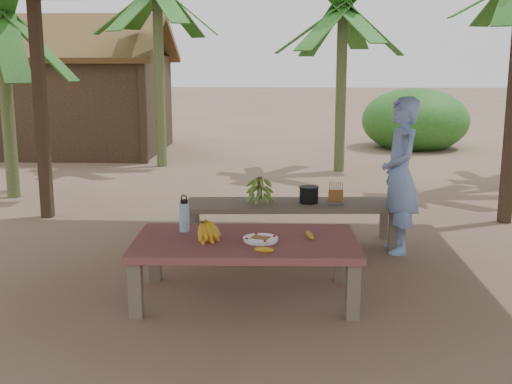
{
  "coord_description": "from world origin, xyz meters",
  "views": [
    {
      "loc": [
        0.17,
        -5.34,
        1.93
      ],
      "look_at": [
        -0.09,
        0.1,
        0.8
      ],
      "focal_mm": 45.0,
      "sensor_mm": 36.0,
      "label": 1
    }
  ],
  "objects_px": {
    "work_table": "(246,247)",
    "bench": "(291,208)",
    "water_flask": "(184,216)",
    "cooking_pot": "(309,195)",
    "ripe_banana_bunch": "(202,230)",
    "plate": "(261,239)",
    "woman": "(400,176)"
  },
  "relations": [
    {
      "from": "woman",
      "to": "ripe_banana_bunch",
      "type": "bearing_deg",
      "value": -55.11
    },
    {
      "from": "ripe_banana_bunch",
      "to": "woman",
      "type": "xyz_separation_m",
      "value": [
        1.81,
        1.42,
        0.2
      ]
    },
    {
      "from": "bench",
      "to": "ripe_banana_bunch",
      "type": "relative_size",
      "value": 7.87
    },
    {
      "from": "ripe_banana_bunch",
      "to": "plate",
      "type": "relative_size",
      "value": 1.0
    },
    {
      "from": "woman",
      "to": "water_flask",
      "type": "bearing_deg",
      "value": -63.15
    },
    {
      "from": "work_table",
      "to": "bench",
      "type": "xyz_separation_m",
      "value": [
        0.38,
        1.59,
        -0.04
      ]
    },
    {
      "from": "bench",
      "to": "plate",
      "type": "xyz_separation_m",
      "value": [
        -0.26,
        -1.65,
        0.12
      ]
    },
    {
      "from": "plate",
      "to": "cooking_pot",
      "type": "xyz_separation_m",
      "value": [
        0.44,
        1.65,
        0.02
      ]
    },
    {
      "from": "ripe_banana_bunch",
      "to": "plate",
      "type": "xyz_separation_m",
      "value": [
        0.47,
        -0.02,
        -0.07
      ]
    },
    {
      "from": "plate",
      "to": "woman",
      "type": "xyz_separation_m",
      "value": [
        1.34,
        1.44,
        0.27
      ]
    },
    {
      "from": "water_flask",
      "to": "cooking_pot",
      "type": "relative_size",
      "value": 1.6
    },
    {
      "from": "ripe_banana_bunch",
      "to": "water_flask",
      "type": "relative_size",
      "value": 0.9
    },
    {
      "from": "work_table",
      "to": "plate",
      "type": "bearing_deg",
      "value": -28.12
    },
    {
      "from": "ripe_banana_bunch",
      "to": "woman",
      "type": "bearing_deg",
      "value": 38.12
    },
    {
      "from": "plate",
      "to": "water_flask",
      "type": "xyz_separation_m",
      "value": [
        -0.66,
        0.29,
        0.11
      ]
    },
    {
      "from": "work_table",
      "to": "plate",
      "type": "xyz_separation_m",
      "value": [
        0.12,
        -0.06,
        0.08
      ]
    },
    {
      "from": "water_flask",
      "to": "woman",
      "type": "relative_size",
      "value": 0.2
    },
    {
      "from": "water_flask",
      "to": "ripe_banana_bunch",
      "type": "bearing_deg",
      "value": -55.07
    },
    {
      "from": "ripe_banana_bunch",
      "to": "water_flask",
      "type": "height_order",
      "value": "water_flask"
    },
    {
      "from": "cooking_pot",
      "to": "bench",
      "type": "bearing_deg",
      "value": -178.09
    },
    {
      "from": "work_table",
      "to": "woman",
      "type": "relative_size",
      "value": 1.16
    },
    {
      "from": "cooking_pot",
      "to": "woman",
      "type": "distance_m",
      "value": 0.96
    },
    {
      "from": "cooking_pot",
      "to": "woman",
      "type": "height_order",
      "value": "woman"
    },
    {
      "from": "plate",
      "to": "woman",
      "type": "relative_size",
      "value": 0.18
    },
    {
      "from": "cooking_pot",
      "to": "woman",
      "type": "relative_size",
      "value": 0.13
    },
    {
      "from": "ripe_banana_bunch",
      "to": "woman",
      "type": "relative_size",
      "value": 0.18
    },
    {
      "from": "bench",
      "to": "cooking_pot",
      "type": "distance_m",
      "value": 0.23
    },
    {
      "from": "plate",
      "to": "water_flask",
      "type": "relative_size",
      "value": 0.89
    },
    {
      "from": "cooking_pot",
      "to": "ripe_banana_bunch",
      "type": "bearing_deg",
      "value": -119.18
    },
    {
      "from": "bench",
      "to": "woman",
      "type": "height_order",
      "value": "woman"
    },
    {
      "from": "bench",
      "to": "woman",
      "type": "xyz_separation_m",
      "value": [
        1.08,
        -0.2,
        0.39
      ]
    },
    {
      "from": "ripe_banana_bunch",
      "to": "plate",
      "type": "height_order",
      "value": "ripe_banana_bunch"
    }
  ]
}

